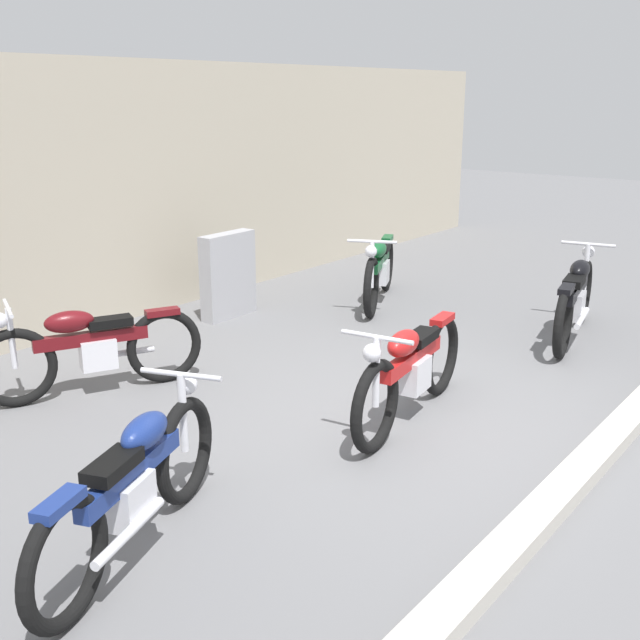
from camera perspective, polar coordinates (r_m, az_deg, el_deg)
The scene contains 9 objects.
ground_plane at distance 6.51m, azimuth 6.63°, elevation -7.62°, with size 40.00×40.00×0.00m, color slate.
building_wall at distance 9.12m, azimuth -17.93°, elevation 8.61°, with size 18.00×0.30×3.03m, color #B2A893.
curb_strip at distance 5.95m, azimuth 19.04°, elevation -10.30°, with size 18.00×0.24×0.12m, color #B7B2A8.
stone_marker at distance 9.40m, azimuth -6.83°, elevation 3.31°, with size 0.78×0.20×1.03m, color #9E9EA3.
motorcycle_blue at distance 4.74m, azimuth -13.64°, elevation -11.81°, with size 1.95×0.91×0.92m.
motorcycle_green at distance 9.98m, azimuth 4.43°, elevation 3.84°, with size 1.98×1.07×0.96m.
motorcycle_red at distance 6.41m, azimuth 6.71°, elevation -3.67°, with size 2.08×0.61×0.94m.
motorcycle_maroon at distance 7.23m, azimuth -16.70°, elevation -2.01°, with size 1.88×1.03×0.92m.
motorcycle_black at distance 8.94m, azimuth 18.43°, elevation 1.55°, with size 2.15×0.72×0.97m.
Camera 1 is at (-5.13, -3.01, 2.66)m, focal length 43.10 mm.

